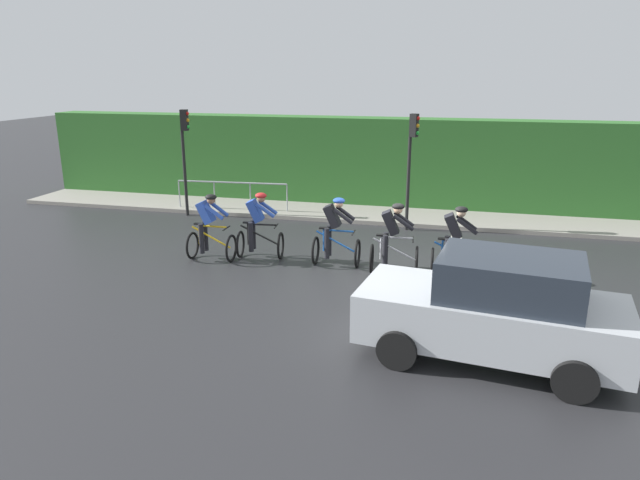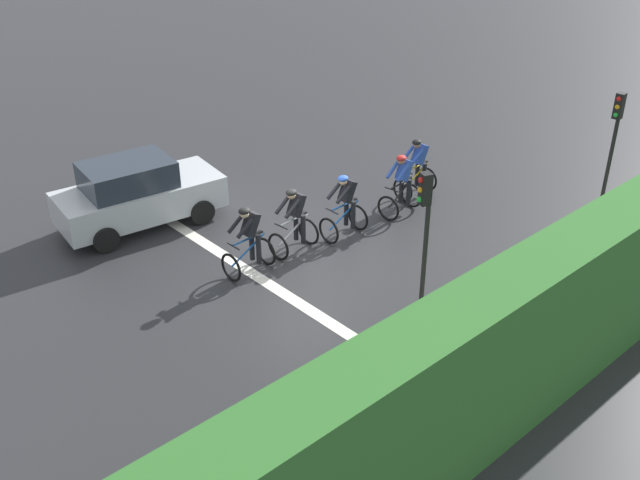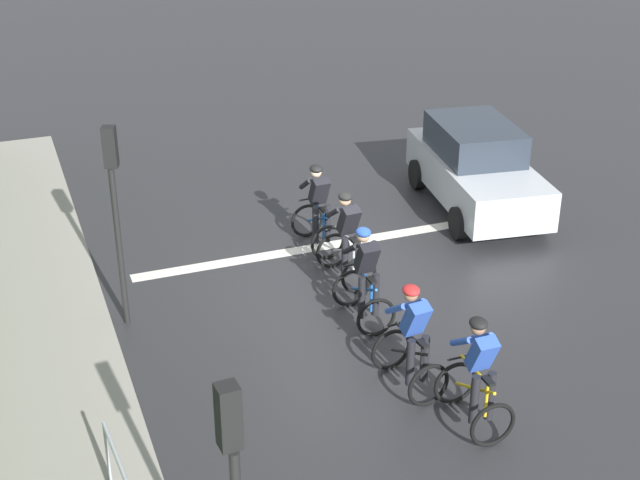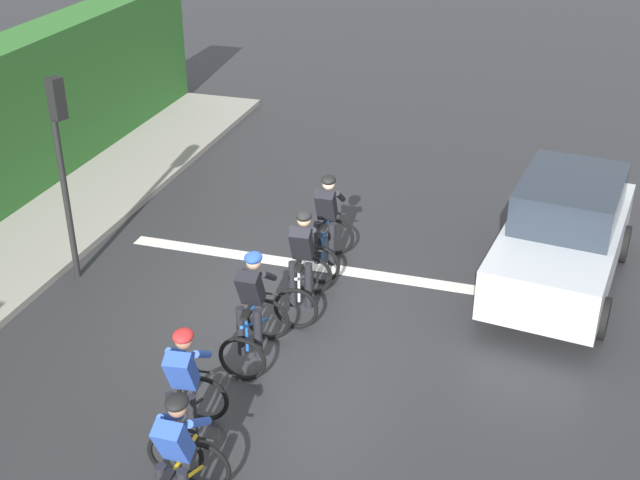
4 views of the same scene
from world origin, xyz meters
The scene contains 14 objects.
ground_plane centered at (0.00, 0.00, 0.00)m, with size 80.00×80.00×0.00m, color #28282B.
sidewalk_kerb centered at (5.48, 2.00, 0.06)m, with size 2.80×22.56×0.12m, color gray.
stone_wall_low centered at (6.38, 2.00, 0.27)m, with size 0.44×22.56×0.54m, color tan.
hedge_wall centered at (6.68, 2.00, 1.49)m, with size 1.10×22.56×2.99m, color #2D6628.
road_marking_stop_line centered at (0.00, -1.47, 0.00)m, with size 7.00×0.30×0.01m, color silver.
cyclist_lead centered at (-0.17, 4.39, 0.80)m, with size 0.69×1.09×1.66m.
cyclist_second centered at (0.27, 3.28, 0.80)m, with size 0.80×1.15×1.66m.
cyclist_mid centered at (0.18, 1.34, 0.80)m, with size 0.70×1.09×1.66m.
cyclist_fourth centered at (-0.08, -0.07, 0.80)m, with size 0.76×1.13×1.66m.
cyclist_trailing centered at (-0.06, -1.43, 0.80)m, with size 0.72×1.10×1.66m.
car_silver centered at (-3.76, -2.11, 0.87)m, with size 2.29×4.29×1.76m.
traffic_light_near_crossing centered at (3.80, -0.07, 2.22)m, with size 0.26×0.30×3.34m.
traffic_light_far_junction centered at (3.87, 6.95, 2.22)m, with size 0.21×0.31×3.34m.
pedestrian_railing_kerbside centered at (4.58, 5.73, 0.79)m, with size 0.30×3.70×1.03m.
Camera 1 is at (-12.51, -1.43, 4.49)m, focal length 32.11 mm.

